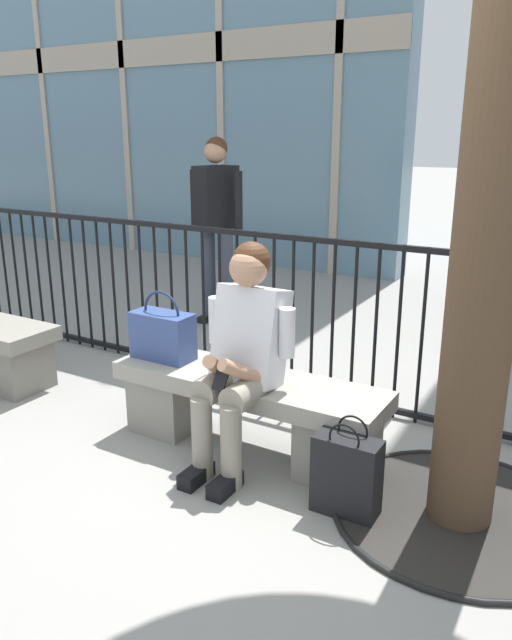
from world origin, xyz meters
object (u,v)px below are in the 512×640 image
(bystander_at_railing, at_px, (216,217))
(stone_bench, at_px, (247,406))
(handbag_on_bench, at_px, (163,335))
(shopping_bag, at_px, (347,475))
(seated_person_with_phone, at_px, (242,350))

(bystander_at_railing, bearing_deg, stone_bench, -52.16)
(handbag_on_bench, relative_size, shopping_bag, 0.85)
(shopping_bag, relative_size, bystander_at_railing, 0.29)
(handbag_on_bench, height_order, shopping_bag, handbag_on_bench)
(seated_person_with_phone, bearing_deg, stone_bench, 110.94)
(stone_bench, relative_size, seated_person_with_phone, 1.32)
(stone_bench, distance_m, bystander_at_railing, 2.62)
(handbag_on_bench, bearing_deg, stone_bench, 0.99)
(seated_person_with_phone, bearing_deg, bystander_at_railing, 126.97)
(stone_bench, height_order, shopping_bag, shopping_bag)
(seated_person_with_phone, distance_m, bystander_at_railing, 2.68)
(handbag_on_bench, distance_m, bystander_at_railing, 2.26)
(seated_person_with_phone, relative_size, shopping_bag, 2.48)
(handbag_on_bench, xyz_separation_m, shopping_bag, (1.31, -0.28, -0.40))
(seated_person_with_phone, distance_m, handbag_on_bench, 0.64)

